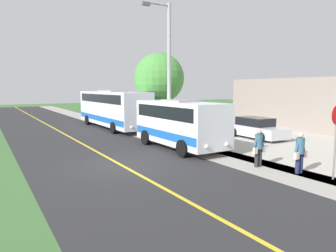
% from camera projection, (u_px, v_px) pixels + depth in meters
% --- Properties ---
extents(ground_plane, '(120.00, 120.00, 0.00)m').
position_uv_depth(ground_plane, '(122.00, 166.00, 13.90)').
color(ground_plane, '#3D6633').
extents(road_surface, '(8.00, 100.00, 0.01)m').
position_uv_depth(road_surface, '(122.00, 166.00, 13.90)').
color(road_surface, '#28282B').
rests_on(road_surface, ground).
extents(sidewalk, '(2.40, 100.00, 0.01)m').
position_uv_depth(sidewalk, '(212.00, 153.00, 16.58)').
color(sidewalk, '#9E9991').
rests_on(sidewalk, ground).
extents(road_centre_line, '(0.16, 100.00, 0.00)m').
position_uv_depth(road_centre_line, '(122.00, 166.00, 13.89)').
color(road_centre_line, gold).
rests_on(road_centre_line, ground).
extents(shuttle_bus_front, '(2.57, 6.69, 2.82)m').
position_uv_depth(shuttle_bus_front, '(180.00, 122.00, 17.74)').
color(shuttle_bus_front, white).
rests_on(shuttle_bus_front, ground).
extents(transit_bus_rear, '(2.70, 11.10, 3.29)m').
position_uv_depth(transit_bus_rear, '(112.00, 107.00, 26.93)').
color(transit_bus_rear, silver).
rests_on(transit_bus_rear, ground).
extents(pedestrian_with_bags, '(0.72, 0.34, 1.70)m').
position_uv_depth(pedestrian_with_bags, '(300.00, 151.00, 12.57)').
color(pedestrian_with_bags, '#1E2347').
rests_on(pedestrian_with_bags, ground).
extents(pedestrian_waiting, '(0.72, 0.34, 1.69)m').
position_uv_depth(pedestrian_waiting, '(259.00, 147.00, 13.61)').
color(pedestrian_waiting, '#262628').
rests_on(pedestrian_waiting, ground).
extents(street_light_pole, '(1.97, 0.24, 8.67)m').
position_uv_depth(street_light_pole, '(167.00, 68.00, 19.32)').
color(street_light_pole, '#9E9EA3').
rests_on(street_light_pole, ground).
extents(parked_car_near, '(2.23, 4.51, 1.45)m').
position_uv_depth(parked_car_near, '(256.00, 128.00, 21.43)').
color(parked_car_near, silver).
rests_on(parked_car_near, ground).
extents(tree_curbside, '(4.14, 4.14, 6.36)m').
position_uv_depth(tree_curbside, '(159.00, 78.00, 25.32)').
color(tree_curbside, brown).
rests_on(tree_curbside, ground).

